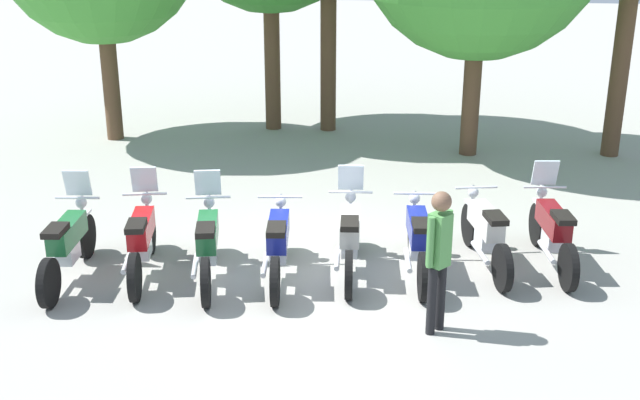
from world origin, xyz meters
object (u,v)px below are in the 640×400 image
object	(u,v)px
motorcycle_3	(278,243)
person_0	(439,251)
motorcycle_6	(485,232)
motorcycle_1	(142,239)
motorcycle_4	(350,236)
motorcycle_5	(418,239)
motorcycle_2	(208,243)
motorcycle_0	(68,243)
motorcycle_7	(552,230)

from	to	relation	value
motorcycle_3	person_0	world-z (taller)	person_0
motorcycle_3	motorcycle_6	xyz separation A→B (m)	(2.79, 0.80, 0.00)
motorcycle_1	motorcycle_6	bearing A→B (deg)	-91.30
motorcycle_4	motorcycle_3	bearing A→B (deg)	105.33
motorcycle_4	motorcycle_1	bearing A→B (deg)	94.44
motorcycle_5	motorcycle_1	bearing A→B (deg)	91.66
motorcycle_2	motorcycle_4	bearing A→B (deg)	-88.31
motorcycle_0	motorcycle_7	xyz separation A→B (m)	(6.52, 1.38, 0.00)
motorcycle_4	motorcycle_7	xyz separation A→B (m)	(2.79, 0.61, 0.00)
motorcycle_7	person_0	bearing A→B (deg)	135.51
motorcycle_2	motorcycle_5	bearing A→B (deg)	-92.02
motorcycle_3	motorcycle_4	xyz separation A→B (m)	(0.93, 0.35, 0.01)
motorcycle_0	motorcycle_2	world-z (taller)	same
motorcycle_1	motorcycle_2	distance (m)	0.93
motorcycle_2	motorcycle_4	distance (m)	1.93
motorcycle_0	motorcycle_3	xyz separation A→B (m)	(2.79, 0.42, -0.01)
motorcycle_5	motorcycle_3	bearing A→B (deg)	95.78
person_0	motorcycle_4	bearing A→B (deg)	-14.05
motorcycle_2	motorcycle_6	size ratio (longest dim) A/B	1.00
motorcycle_0	person_0	size ratio (longest dim) A/B	1.25
motorcycle_6	person_0	size ratio (longest dim) A/B	1.23
motorcycle_0	motorcycle_4	bearing A→B (deg)	-85.12
motorcycle_7	motorcycle_0	bearing A→B (deg)	94.08
motorcycle_1	motorcycle_3	size ratio (longest dim) A/B	0.99
motorcycle_2	motorcycle_5	size ratio (longest dim) A/B	0.99
motorcycle_0	motorcycle_5	world-z (taller)	motorcycle_0
motorcycle_1	motorcycle_7	world-z (taller)	same
motorcycle_7	motorcycle_3	bearing A→B (deg)	96.60
motorcycle_0	motorcycle_5	size ratio (longest dim) A/B	1.00
motorcycle_6	person_0	world-z (taller)	person_0
motorcycle_5	person_0	distance (m)	1.71
motorcycle_7	person_0	size ratio (longest dim) A/B	1.25
motorcycle_1	motorcycle_5	size ratio (longest dim) A/B	0.99
person_0	motorcycle_5	bearing A→B (deg)	-42.47
motorcycle_2	motorcycle_4	xyz separation A→B (m)	(1.87, 0.49, 0.00)
motorcycle_1	motorcycle_2	world-z (taller)	same
motorcycle_0	motorcycle_2	xyz separation A→B (m)	(1.86, 0.28, 0.00)
motorcycle_3	motorcycle_2	bearing A→B (deg)	91.02
motorcycle_0	motorcycle_6	size ratio (longest dim) A/B	1.02
motorcycle_6	motorcycle_7	world-z (taller)	motorcycle_7
motorcycle_5	person_0	size ratio (longest dim) A/B	1.25
motorcycle_5	motorcycle_6	distance (m)	1.01
motorcycle_0	person_0	world-z (taller)	person_0
motorcycle_3	person_0	distance (m)	2.49
motorcycle_2	motorcycle_4	world-z (taller)	same
motorcycle_4	person_0	world-z (taller)	person_0
person_0	motorcycle_6	bearing A→B (deg)	-69.98
motorcycle_2	motorcycle_6	world-z (taller)	motorcycle_2
person_0	motorcycle_3	bearing A→B (deg)	8.99
motorcycle_2	person_0	xyz separation A→B (m)	(3.05, -1.06, 0.52)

